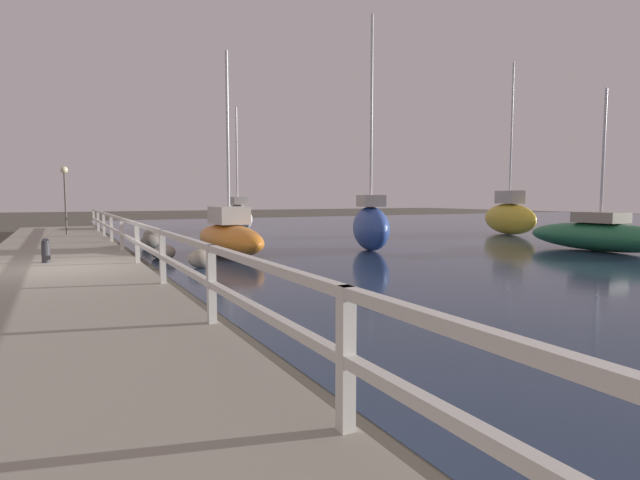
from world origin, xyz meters
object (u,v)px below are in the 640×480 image
Objects in this scene: sailboat_blue at (370,225)px; dock_lamp at (65,181)px; sailboat_green at (600,235)px; sailboat_yellow at (509,216)px; sailboat_orange at (229,236)px; mooring_bollard at (46,250)px; sailboat_white at (238,216)px.

dock_lamp is at bearing 153.54° from sailboat_blue.
sailboat_blue is 7.65m from sailboat_green.
sailboat_yellow is (19.19, -6.26, -1.58)m from dock_lamp.
dock_lamp is 0.46× the size of sailboat_orange.
mooring_bollard is 5.17m from sailboat_orange.
dock_lamp is 9.76m from sailboat_orange.
sailboat_yellow is (14.79, 2.26, 0.30)m from sailboat_orange.
sailboat_orange is 0.80× the size of sailboat_blue.
sailboat_white is at bearing 113.73° from sailboat_blue.
sailboat_blue is at bearing 3.01° from mooring_bollard.
sailboat_white reaches higher than sailboat_green.
sailboat_blue is (0.83, -11.59, 0.06)m from sailboat_white.
sailboat_green is at bearing -56.44° from sailboat_white.
sailboat_green is at bearing -24.10° from sailboat_orange.
mooring_bollard is at bearing -166.17° from sailboat_orange.
dock_lamp is 20.57m from sailboat_green.
sailboat_white is 17.07m from sailboat_green.
mooring_bollard is at bearing 168.59° from sailboat_green.
sailboat_white reaches higher than sailboat_orange.
sailboat_orange is 0.76× the size of sailboat_yellow.
sailboat_yellow is 7.73m from sailboat_green.
sailboat_white is at bearing 53.96° from mooring_bollard.
dock_lamp reaches higher than mooring_bollard.
sailboat_yellow is (19.77, 3.65, 0.37)m from mooring_bollard.
sailboat_orange reaches higher than sailboat_green.
sailboat_yellow is at bearing 63.06° from sailboat_green.
dock_lamp is 0.44× the size of sailboat_white.
dock_lamp is 13.15m from sailboat_blue.
sailboat_white is 11.62m from sailboat_blue.
sailboat_blue reaches higher than sailboat_orange.
sailboat_white is at bearing 160.81° from sailboat_yellow.
sailboat_orange is 1.16× the size of sailboat_green.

